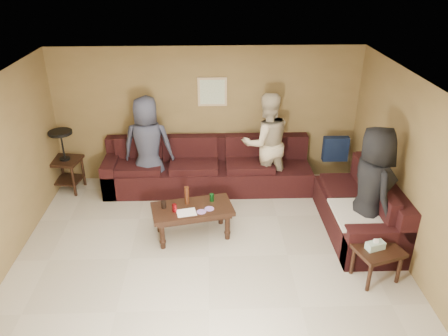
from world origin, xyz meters
name	(u,v)px	position (x,y,z in m)	size (l,w,h in m)	color
room	(207,152)	(0.00, 0.00, 1.66)	(5.60, 5.50, 2.50)	#BAB19D
sectional_sofa	(255,185)	(0.81, 1.52, 0.33)	(4.65, 2.90, 0.97)	black
coffee_table	(192,212)	(-0.24, 0.55, 0.42)	(1.29, 0.83, 0.78)	black
end_table_left	(65,160)	(-2.54, 2.07, 0.60)	(0.58, 0.58, 1.15)	black
side_table_right	(377,253)	(2.21, -0.52, 0.41)	(0.69, 0.63, 0.62)	black
waste_bin	(211,208)	(0.05, 1.08, 0.15)	(0.26, 0.26, 0.31)	black
wall_art	(212,92)	(0.10, 2.48, 1.70)	(0.52, 0.04, 0.52)	tan
person_left	(148,146)	(-1.04, 1.97, 0.89)	(0.87, 0.57, 1.78)	#313445
person_middle	(266,143)	(1.03, 1.98, 0.91)	(0.89, 0.69, 1.82)	#C9B795
person_right	(371,189)	(2.31, 0.25, 0.93)	(0.91, 0.59, 1.86)	black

